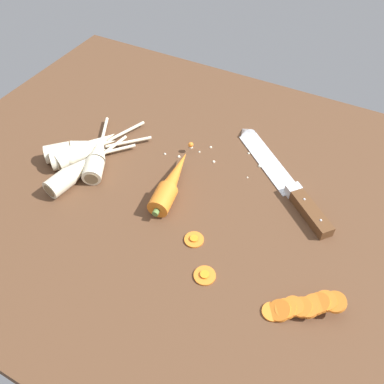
{
  "coord_description": "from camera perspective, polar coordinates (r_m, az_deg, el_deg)",
  "views": [
    {
      "loc": [
        25.41,
        -50.16,
        60.69
      ],
      "look_at": [
        0.0,
        -2.0,
        1.5
      ],
      "focal_mm": 37.8,
      "sensor_mm": 36.0,
      "label": 1
    }
  ],
  "objects": [
    {
      "name": "ground_plane",
      "position": [
        0.84,
        0.64,
        -0.73
      ],
      "size": [
        120.0,
        90.0,
        4.0
      ],
      "primitive_type": "cube",
      "color": "brown"
    },
    {
      "name": "chefs_knife",
      "position": [
        0.87,
        12.09,
        2.64
      ],
      "size": [
        28.57,
        25.12,
        4.18
      ],
      "color": "silver",
      "rests_on": "ground_plane"
    },
    {
      "name": "whole_carrot",
      "position": [
        0.82,
        -2.88,
        1.46
      ],
      "size": [
        6.82,
        21.45,
        4.2
      ],
      "color": "orange",
      "rests_on": "ground_plane"
    },
    {
      "name": "parsnip_front",
      "position": [
        0.92,
        -15.43,
        5.97
      ],
      "size": [
        18.18,
        18.26,
        4.0
      ],
      "color": "beige",
      "rests_on": "ground_plane"
    },
    {
      "name": "parsnip_mid_left",
      "position": [
        0.91,
        -15.62,
        4.98
      ],
      "size": [
        13.87,
        15.28,
        4.0
      ],
      "color": "beige",
      "rests_on": "ground_plane"
    },
    {
      "name": "parsnip_mid_right",
      "position": [
        0.9,
        -13.29,
        4.97
      ],
      "size": [
        11.95,
        19.92,
        4.0
      ],
      "color": "beige",
      "rests_on": "ground_plane"
    },
    {
      "name": "parsnip_back",
      "position": [
        0.92,
        -14.57,
        6.02
      ],
      "size": [
        10.22,
        22.17,
        4.0
      ],
      "color": "beige",
      "rests_on": "ground_plane"
    },
    {
      "name": "parsnip_outer",
      "position": [
        0.87,
        -16.01,
        2.91
      ],
      "size": [
        5.99,
        22.28,
        4.0
      ],
      "color": "beige",
      "rests_on": "ground_plane"
    },
    {
      "name": "carrot_slice_stack",
      "position": [
        0.69,
        15.45,
        -15.27
      ],
      "size": [
        11.83,
        8.37,
        4.51
      ],
      "color": "orange",
      "rests_on": "ground_plane"
    },
    {
      "name": "carrot_slice_stray_near",
      "position": [
        0.75,
        0.29,
        -6.65
      ],
      "size": [
        3.61,
        3.61,
        0.7
      ],
      "color": "orange",
      "rests_on": "ground_plane"
    },
    {
      "name": "carrot_slice_stray_mid",
      "position": [
        0.7,
        1.8,
        -11.62
      ],
      "size": [
        3.82,
        3.82,
        0.7
      ],
      "color": "orange",
      "rests_on": "ground_plane"
    },
    {
      "name": "mince_crumbs",
      "position": [
        0.9,
        3.12,
        5.16
      ],
      "size": [
        20.94,
        9.44,
        0.87
      ],
      "color": "silver",
      "rests_on": "ground_plane"
    }
  ]
}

